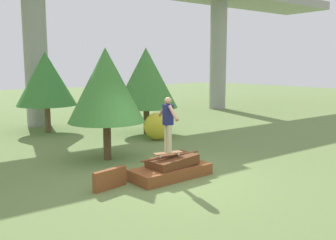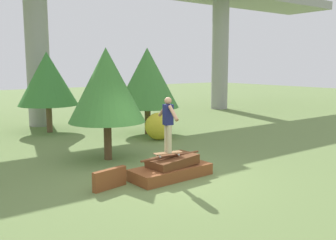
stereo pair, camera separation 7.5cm
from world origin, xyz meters
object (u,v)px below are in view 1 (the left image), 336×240
Objects in this scene: skater at (168,121)px; tree_behind_left at (46,79)px; tree_mid_back at (146,78)px; tree_behind_right at (106,85)px; skateboard at (168,153)px; bush_yellow_flowering at (158,126)px.

tree_behind_left is at bearing 91.25° from skater.
skater is 0.39× the size of tree_mid_back.
tree_behind_right is at bearing -91.48° from tree_behind_left.
tree_behind_left is at bearing 138.80° from tree_mid_back.
tree_behind_right reaches higher than skateboard.
bush_yellow_flowering is (-0.36, -1.35, -1.86)m from tree_mid_back.
tree_behind_right is (-0.34, 2.73, 1.65)m from skateboard.
tree_behind_right is 3.93m from bush_yellow_flowering.
tree_behind_right is at bearing 97.10° from skateboard.
skater reaches higher than skateboard.
tree_behind_left is 3.25× the size of bush_yellow_flowering.
skater is 0.41× the size of tree_behind_right.
tree_mid_back reaches higher than skater.
tree_mid_back is 3.39× the size of bush_yellow_flowering.
tree_behind_left reaches higher than skateboard.
skateboard is at bearing -118.49° from tree_mid_back.
tree_behind_right is 4.57m from tree_mid_back.
skater is (0.00, -0.00, 0.83)m from skateboard.
skater is 2.87m from tree_behind_right.
tree_mid_back is at bearing -41.20° from tree_behind_left.
skateboard is 0.83m from skater.
skater is 1.33× the size of bush_yellow_flowering.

